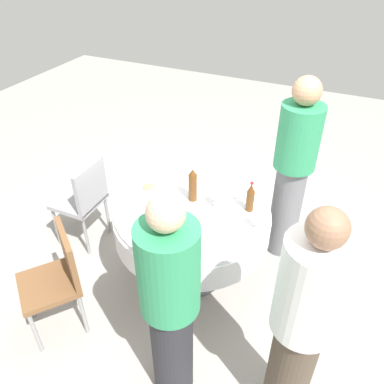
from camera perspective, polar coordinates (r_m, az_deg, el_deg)
ground_plane at (r=3.54m, az=-0.00°, el=-11.82°), size 10.00×10.00×0.00m
dining_table at (r=3.13m, az=-0.00°, el=-4.53°), size 1.25×1.25×0.74m
bottle_brown_far at (r=3.04m, az=0.10°, el=1.03°), size 0.07×0.07×0.30m
bottle_clear_front at (r=2.98m, az=3.81°, el=-0.42°), size 0.06×0.06×0.26m
bottle_brown_east at (r=2.98m, az=8.57°, el=-0.82°), size 0.06×0.06×0.26m
wine_glass_near at (r=2.72m, az=-3.24°, el=-5.04°), size 0.07×0.07×0.15m
wine_glass_south at (r=2.79m, az=-5.57°, el=-3.90°), size 0.07×0.07×0.14m
wine_glass_left at (r=2.83m, az=9.49°, el=-3.82°), size 0.08×0.08×0.13m
plate_mid at (r=3.00m, az=-5.32°, el=-2.72°), size 0.22×0.22×0.04m
plate_north at (r=3.26m, az=-6.38°, el=0.60°), size 0.23×0.23×0.04m
plate_outer at (r=2.91m, az=1.55°, el=-4.10°), size 0.22×0.22×0.04m
spoon_front at (r=3.24m, az=2.17°, el=0.44°), size 0.17×0.10×0.00m
spoon_east at (r=3.16m, az=7.29°, el=-0.96°), size 0.04×0.18×0.00m
folded_napkin at (r=2.69m, az=-0.36°, el=-7.93°), size 0.19×0.19×0.02m
person_far at (r=2.28m, az=-3.22°, el=-16.14°), size 0.34×0.34×1.58m
person_front at (r=2.23m, az=15.77°, el=-18.36°), size 0.34×0.34×1.62m
person_east at (r=3.34m, az=14.61°, el=3.19°), size 0.34×0.34×1.67m
chair_left at (r=2.99m, az=-19.12°, el=-11.38°), size 0.56×0.56×0.87m
chair_rear at (r=3.66m, az=-15.57°, el=-0.74°), size 0.40×0.40×0.87m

